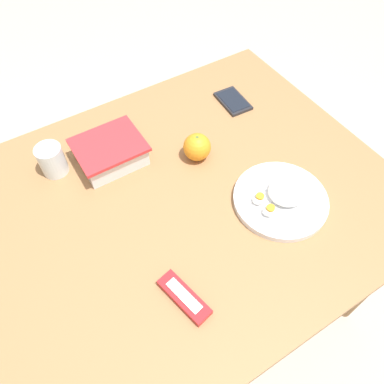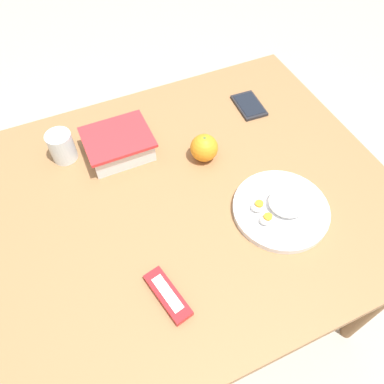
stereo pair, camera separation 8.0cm
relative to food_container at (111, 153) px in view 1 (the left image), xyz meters
The scene contains 8 objects.
ground_plane 0.80m from the food_container, 66.24° to the right, with size 10.00×10.00×0.00m, color #B2A899.
table 0.27m from the food_container, 66.24° to the right, with size 1.19×0.94×0.74m.
food_container is the anchor object (origin of this frame).
orange_fruit 0.25m from the food_container, 28.34° to the right, with size 0.08×0.08×0.08m.
rice_plate 0.50m from the food_container, 49.10° to the right, with size 0.26×0.26×0.05m.
candy_bar 0.48m from the food_container, 94.46° to the right, with size 0.07×0.15×0.02m.
cell_phone 0.46m from the food_container, ahead, with size 0.09×0.13×0.01m.
drinking_glass 0.16m from the food_container, 161.84° to the left, with size 0.07×0.07×0.09m.
Camera 1 is at (-0.29, -0.53, 1.58)m, focal length 35.00 mm.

